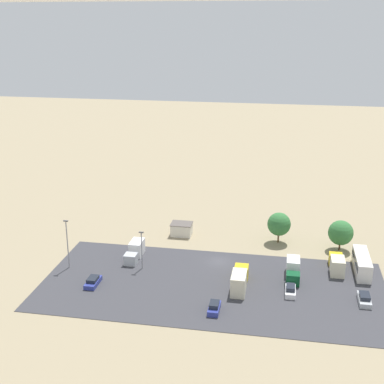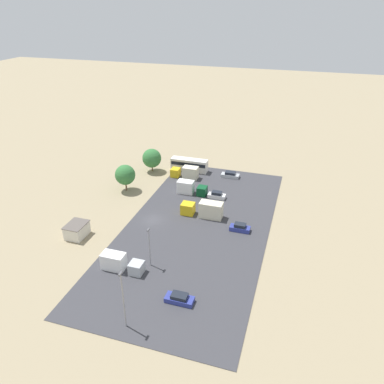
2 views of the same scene
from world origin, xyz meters
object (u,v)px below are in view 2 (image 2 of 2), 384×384
object	(u,v)px
parked_car_1	(240,228)
parked_truck_2	(186,173)
bus	(189,164)
parked_car_3	(217,195)
shed_building	(77,230)
parked_truck_0	(120,263)
parked_car_2	(179,299)
parked_truck_1	(190,188)
parked_truck_3	(204,210)
parked_car_0	(230,175)

from	to	relation	value
parked_car_1	parked_truck_2	xyz separation A→B (m)	(-20.79, -18.36, 0.78)
bus	parked_car_3	xyz separation A→B (m)	(13.12, 11.03, -1.14)
shed_building	parked_truck_0	xyz separation A→B (m)	(6.85, 13.01, 0.06)
shed_building	parked_car_3	distance (m)	32.82
bus	parked_car_3	size ratio (longest dim) A/B	2.42
shed_building	parked_car_1	bearing A→B (deg)	110.67
parked_car_2	parked_truck_1	distance (m)	36.60
parked_truck_2	parked_car_3	bearing A→B (deg)	-129.33
parked_car_3	bus	bearing A→B (deg)	40.05
parked_truck_1	parked_truck_3	size ratio (longest dim) A/B	0.79
bus	parked_truck_1	bearing A→B (deg)	18.74
parked_car_2	parked_truck_1	size ratio (longest dim) A/B	0.63
shed_building	parked_car_3	world-z (taller)	shed_building
parked_car_0	parked_truck_2	size ratio (longest dim) A/B	0.66
bus	parked_car_2	bearing A→B (deg)	16.04
parked_car_2	parked_car_3	bearing A→B (deg)	4.57
parked_car_0	parked_truck_1	distance (m)	13.99
shed_building	parked_truck_2	size ratio (longest dim) A/B	0.64
parked_car_2	parked_truck_1	xyz separation A→B (m)	(-35.34, -9.50, 0.81)
parked_car_3	parked_truck_0	distance (m)	32.10
parked_car_0	parked_truck_2	xyz separation A→B (m)	(3.75, -11.02, 0.81)
parked_truck_1	parked_car_0	bearing A→B (deg)	148.48
parked_car_2	parked_car_3	size ratio (longest dim) A/B	1.09
parked_car_1	parked_truck_3	size ratio (longest dim) A/B	0.45
bus	parked_car_2	distance (m)	50.03
parked_truck_2	parked_truck_3	world-z (taller)	parked_truck_3
parked_truck_1	parked_truck_2	distance (m)	8.96
parked_car_1	parked_truck_1	xyz separation A→B (m)	(-12.64, -14.64, 0.74)
parked_car_3	parked_truck_2	world-z (taller)	parked_truck_2
parked_truck_3	parked_truck_0	bearing A→B (deg)	157.30
parked_car_3	parked_truck_1	size ratio (longest dim) A/B	0.58
parked_truck_1	parked_car_3	bearing A→B (deg)	86.68
parked_truck_1	parked_truck_0	bearing A→B (deg)	-5.34
parked_truck_0	parked_car_3	bearing A→B (deg)	162.59
parked_truck_3	parked_car_1	bearing A→B (deg)	-111.40
bus	parked_car_2	world-z (taller)	bus
parked_car_0	parked_car_1	distance (m)	25.62
shed_building	bus	size ratio (longest dim) A/B	0.46
shed_building	parked_truck_0	bearing A→B (deg)	62.24
parked_car_2	parked_truck_3	xyz separation A→B (m)	(-26.02, -3.32, 1.03)
parked_car_1	parked_car_3	xyz separation A→B (m)	(-12.25, -7.93, 0.01)
parked_truck_1	parked_truck_2	xyz separation A→B (m)	(-8.16, -3.72, 0.04)
parked_car_0	parked_truck_0	distance (m)	44.12
parked_car_0	parked_car_3	distance (m)	12.31
shed_building	parked_car_1	world-z (taller)	shed_building
parked_car_1	parked_car_2	size ratio (longest dim) A/B	0.91
shed_building	parked_car_2	xyz separation A→B (m)	(11.17, 25.41, -0.71)
parked_truck_0	parked_truck_1	xyz separation A→B (m)	(-31.01, 2.90, 0.05)
bus	parked_truck_0	bearing A→B (deg)	1.86
parked_truck_1	shed_building	bearing A→B (deg)	-33.37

